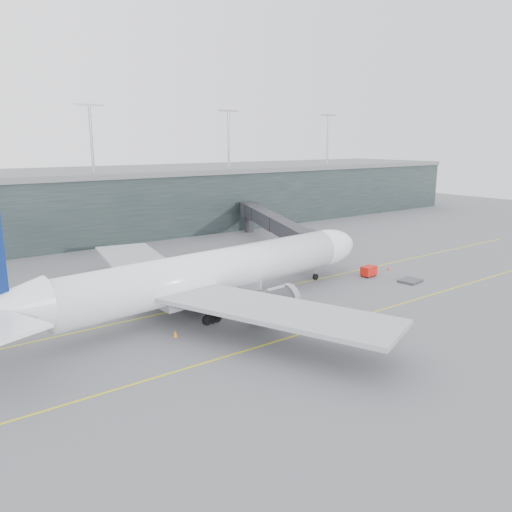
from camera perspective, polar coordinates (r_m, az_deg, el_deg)
ground at (r=71.50m, az=-8.37°, el=-4.83°), size 320.00×320.00×0.00m
taxiline_a at (r=68.16m, az=-6.76°, el=-5.66°), size 160.00×0.25×0.02m
taxiline_b at (r=55.70m, az=1.65°, el=-9.92°), size 160.00×0.25×0.02m
taxiline_lead_main at (r=90.91m, az=-11.62°, el=-1.10°), size 0.25×60.00×0.02m
terminal at (r=123.24m, az=-21.53°, el=5.51°), size 240.00×36.00×29.00m
main_aircraft at (r=65.47m, az=-5.22°, el=-2.03°), size 60.91×56.96×17.07m
jet_bridge at (r=106.32m, az=-0.14°, el=4.20°), size 21.63×45.84×7.35m
gse_cart at (r=83.89m, az=12.75°, el=-1.66°), size 2.65×1.82×1.72m
baggage_dolly at (r=82.51m, az=17.21°, el=-2.72°), size 3.81×3.23×0.34m
uld_a at (r=78.42m, az=-14.37°, el=-2.70°), size 2.39×2.00×2.01m
uld_b at (r=81.10m, az=-13.68°, el=-2.22°), size 2.25×1.92×1.82m
uld_c at (r=79.09m, az=-12.36°, el=-2.51°), size 2.26×1.90×1.89m
cone_nose at (r=88.92m, az=14.89°, el=-1.38°), size 0.41×0.41×0.65m
cone_wing_stbd at (r=62.12m, az=8.44°, el=-7.23°), size 0.47×0.47×0.75m
cone_wing_port at (r=85.39m, az=-7.15°, el=-1.59°), size 0.47×0.47×0.76m
cone_tail at (r=58.01m, az=-9.20°, el=-8.73°), size 0.49×0.49×0.79m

